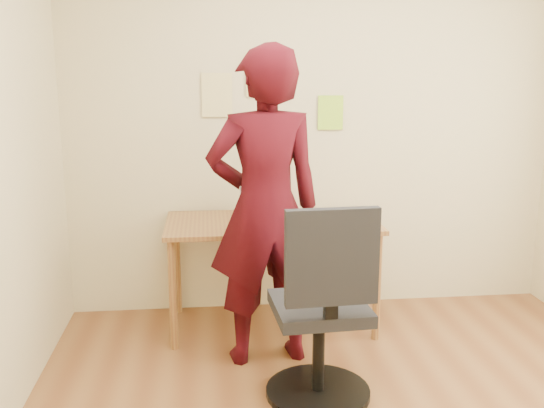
{
  "coord_description": "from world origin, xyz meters",
  "views": [
    {
      "loc": [
        -0.76,
        -2.51,
        1.72
      ],
      "look_at": [
        -0.39,
        0.95,
        0.95
      ],
      "focal_mm": 40.0,
      "sensor_mm": 36.0,
      "label": 1
    }
  ],
  "objects": [
    {
      "name": "wall_note_right",
      "position": [
        0.11,
        1.74,
        1.43
      ],
      "size": [
        0.18,
        0.0,
        0.24
      ],
      "primitive_type": "cube",
      "color": "#A3E032",
      "rests_on": "room"
    },
    {
      "name": "wall_note_mid",
      "position": [
        -0.38,
        1.74,
        1.69
      ],
      "size": [
        0.21,
        0.0,
        0.3
      ],
      "primitive_type": "cube",
      "color": "#E1D186",
      "rests_on": "room"
    },
    {
      "name": "room",
      "position": [
        0.0,
        0.0,
        1.35
      ],
      "size": [
        3.58,
        3.58,
        2.78
      ],
      "color": "brown",
      "rests_on": "ground"
    },
    {
      "name": "paper_sheet",
      "position": [
        0.07,
        1.27,
        0.74
      ],
      "size": [
        0.21,
        0.3,
        0.0
      ],
      "primitive_type": "cube",
      "rotation": [
        0.0,
        0.0,
        0.01
      ],
      "color": "white",
      "rests_on": "desk"
    },
    {
      "name": "wall_note_left",
      "position": [
        -0.68,
        1.74,
        1.55
      ],
      "size": [
        0.21,
        0.0,
        0.3
      ],
      "primitive_type": "cube",
      "color": "#E1D186",
      "rests_on": "room"
    },
    {
      "name": "office_chair",
      "position": [
        -0.19,
        0.36,
        0.46
      ],
      "size": [
        0.57,
        0.57,
        1.09
      ],
      "rotation": [
        0.0,
        0.0,
        0.06
      ],
      "color": "black",
      "rests_on": "ground"
    },
    {
      "name": "desk",
      "position": [
        -0.34,
        1.38,
        0.65
      ],
      "size": [
        1.4,
        0.7,
        0.74
      ],
      "color": "olive",
      "rests_on": "ground"
    },
    {
      "name": "phone",
      "position": [
        -0.12,
        1.17,
        0.75
      ],
      "size": [
        0.11,
        0.14,
        0.01
      ],
      "rotation": [
        0.0,
        0.0,
        0.45
      ],
      "color": "black",
      "rests_on": "desk"
    },
    {
      "name": "laptop",
      "position": [
        -0.4,
        1.4,
        0.79
      ],
      "size": [
        0.33,
        0.3,
        0.22
      ],
      "rotation": [
        0.0,
        0.0,
        -0.08
      ],
      "color": "#AEAEB5",
      "rests_on": "desk"
    },
    {
      "name": "person",
      "position": [
        -0.44,
        0.9,
        0.93
      ],
      "size": [
        0.74,
        0.54,
        1.87
      ],
      "primitive_type": "imported",
      "rotation": [
        0.0,
        0.0,
        3.28
      ],
      "color": "#37070E",
      "rests_on": "ground"
    }
  ]
}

